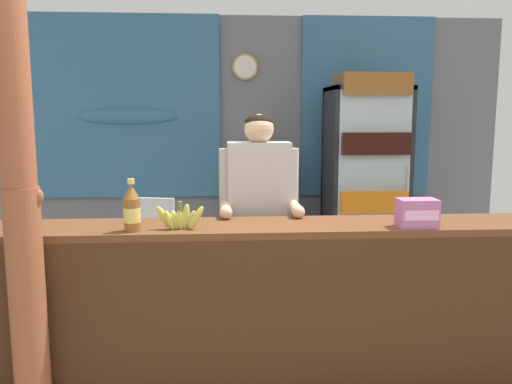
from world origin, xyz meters
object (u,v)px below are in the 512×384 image
(bottle_shelf_rack, at_px, (266,209))
(shopkeeper, at_px, (259,203))
(drink_fridge, at_px, (366,168))
(plastic_lawn_chair, at_px, (147,243))
(soda_bottle_iced_tea, at_px, (132,209))
(banana_bunch, at_px, (180,218))
(stall_counter, at_px, (264,292))
(snack_box_wafer, at_px, (417,213))
(timber_post, at_px, (21,198))

(bottle_shelf_rack, relative_size, shopkeeper, 0.78)
(drink_fridge, height_order, plastic_lawn_chair, drink_fridge)
(shopkeeper, bearing_deg, bottle_shelf_rack, 83.54)
(soda_bottle_iced_tea, relative_size, banana_bunch, 1.00)
(stall_counter, distance_m, snack_box_wafer, 0.96)
(stall_counter, height_order, drink_fridge, drink_fridge)
(plastic_lawn_chair, distance_m, banana_bunch, 1.66)
(stall_counter, relative_size, shopkeeper, 2.45)
(stall_counter, xyz_separation_m, shopkeeper, (0.01, 0.53, 0.42))
(drink_fridge, xyz_separation_m, plastic_lawn_chair, (-2.02, -0.50, -0.57))
(drink_fridge, height_order, snack_box_wafer, drink_fridge)
(timber_post, distance_m, snack_box_wafer, 2.09)
(timber_post, height_order, banana_bunch, timber_post)
(timber_post, relative_size, shopkeeper, 1.54)
(plastic_lawn_chair, bearing_deg, banana_bunch, -74.90)
(snack_box_wafer, xyz_separation_m, banana_bunch, (-1.32, 0.04, -0.02))
(timber_post, bearing_deg, banana_bunch, 15.66)
(drink_fridge, xyz_separation_m, bottle_shelf_rack, (-0.94, 0.20, -0.42))
(stall_counter, bearing_deg, timber_post, -170.25)
(drink_fridge, distance_m, banana_bunch, 2.59)
(bottle_shelf_rack, bearing_deg, soda_bottle_iced_tea, -112.21)
(drink_fridge, height_order, bottle_shelf_rack, drink_fridge)
(timber_post, xyz_separation_m, plastic_lawn_chair, (0.35, 1.74, -0.67))
(plastic_lawn_chair, distance_m, snack_box_wafer, 2.39)
(drink_fridge, xyz_separation_m, soda_bottle_iced_tea, (-1.86, -2.05, 0.00))
(drink_fridge, distance_m, shopkeeper, 1.88)
(bottle_shelf_rack, height_order, plastic_lawn_chair, bottle_shelf_rack)
(shopkeeper, relative_size, snack_box_wafer, 7.41)
(snack_box_wafer, relative_size, banana_bunch, 0.74)
(plastic_lawn_chair, height_order, banana_bunch, banana_bunch)
(stall_counter, xyz_separation_m, drink_fridge, (1.14, 2.03, 0.49))
(soda_bottle_iced_tea, bearing_deg, drink_fridge, 47.77)
(snack_box_wafer, distance_m, banana_bunch, 1.32)
(stall_counter, distance_m, banana_bunch, 0.63)
(shopkeeper, xyz_separation_m, snack_box_wafer, (0.84, -0.57, 0.03))
(stall_counter, bearing_deg, shopkeeper, 89.18)
(bottle_shelf_rack, bearing_deg, drink_fridge, -12.13)
(drink_fridge, bearing_deg, soda_bottle_iced_tea, -132.23)
(timber_post, xyz_separation_m, soda_bottle_iced_tea, (0.51, 0.19, -0.10))
(banana_bunch, bearing_deg, soda_bottle_iced_tea, -174.16)
(plastic_lawn_chair, xyz_separation_m, shopkeeper, (0.88, -1.00, 0.50))
(snack_box_wafer, bearing_deg, drink_fridge, 81.97)
(banana_bunch, bearing_deg, stall_counter, -0.37)
(snack_box_wafer, bearing_deg, bottle_shelf_rack, 106.04)
(snack_box_wafer, bearing_deg, plastic_lawn_chair, 137.89)
(stall_counter, relative_size, banana_bunch, 13.47)
(shopkeeper, xyz_separation_m, soda_bottle_iced_tea, (-0.73, -0.55, 0.07))
(stall_counter, height_order, shopkeeper, shopkeeper)
(stall_counter, bearing_deg, drink_fridge, 60.62)
(stall_counter, bearing_deg, bottle_shelf_rack, 84.88)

